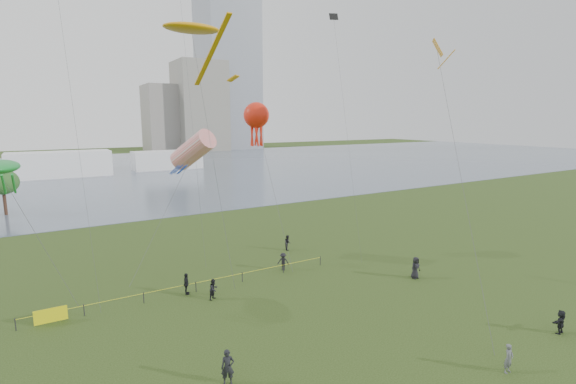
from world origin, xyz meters
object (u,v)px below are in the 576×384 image
kite_stingray (192,29)px  kite_flyer (509,358)px  kite_octopus (256,116)px  fence (113,302)px

kite_stingray → kite_flyer: bearing=-81.0°
kite_flyer → kite_stingray: bearing=108.6°
kite_flyer → kite_octopus: (-2.74, 24.35, 12.98)m
kite_stingray → kite_octopus: (6.66, 2.18, -6.70)m
fence → kite_stingray: kite_stingray is taller
fence → kite_flyer: size_ratio=14.87×
kite_flyer → fence: bearing=127.6°
fence → kite_octopus: kite_octopus is taller
kite_stingray → kite_octopus: 9.69m
kite_octopus → kite_flyer: bearing=-95.0°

